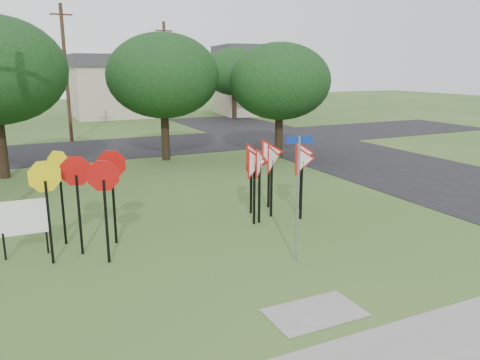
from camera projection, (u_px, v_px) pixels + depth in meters
name	position (u px, v px, depth m)	size (l,w,h in m)	color
ground	(261.00, 269.00, 11.88)	(140.00, 140.00, 0.00)	#345720
sidewalk	(373.00, 360.00, 8.20)	(30.00, 1.60, 0.02)	gray
street_right	(369.00, 160.00, 25.66)	(8.00, 50.00, 0.02)	black
street_far	(113.00, 148.00, 29.44)	(60.00, 8.00, 0.02)	black
curb_pad	(315.00, 313.00, 9.78)	(2.00, 1.20, 0.02)	gray
street_name_sign	(298.00, 192.00, 11.97)	(0.67, 0.19, 3.33)	gray
stop_sign_cluster	(80.00, 182.00, 12.49)	(2.62, 2.38, 2.77)	black
yield_sign_cluster	(273.00, 162.00, 15.72)	(3.32, 1.85, 2.61)	black
info_board	(23.00, 220.00, 12.46)	(1.27, 0.08, 1.59)	black
far_pole_a	(66.00, 73.00, 31.03)	(1.40, 0.24, 9.00)	#44301F
far_pole_b	(166.00, 75.00, 37.94)	(1.40, 0.24, 8.50)	#44301F
house_mid	(113.00, 85.00, 47.92)	(8.40, 8.40, 6.20)	beige
house_right	(253.00, 80.00, 50.12)	(8.30, 8.30, 7.20)	beige
tree_near_mid	(163.00, 76.00, 24.81)	(6.00, 6.00, 6.80)	black
tree_near_right	(280.00, 81.00, 25.63)	(5.60, 5.60, 6.33)	black
tree_far_right	(234.00, 72.00, 44.74)	(6.00, 6.00, 6.80)	black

